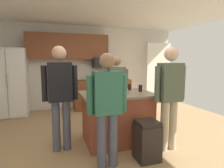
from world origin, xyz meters
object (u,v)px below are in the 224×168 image
object	(u,v)px
person_host_foreground	(107,103)
kitchen_island	(117,117)
glass_short_whisky	(140,88)
refrigerator	(10,83)
tumbler_amber	(96,88)
serving_tray	(114,92)
glass_stout_tall	(130,87)
person_guest_by_door	(116,87)
person_guest_right	(170,92)
person_guest_left	(60,91)
microwave_over_range	(102,62)
trash_bin	(147,141)

from	to	relation	value
person_host_foreground	kitchen_island	bearing A→B (deg)	0.00
kitchen_island	glass_short_whisky	world-z (taller)	glass_short_whisky
refrigerator	tumbler_amber	world-z (taller)	refrigerator
person_host_foreground	serving_tray	xyz separation A→B (m)	(0.36, 0.75, 0.02)
glass_stout_tall	tumbler_amber	distance (m)	0.68
person_guest_by_door	person_guest_right	bearing A→B (deg)	36.59
refrigerator	person_guest_left	world-z (taller)	refrigerator
person_guest_by_door	glass_stout_tall	xyz separation A→B (m)	(0.09, -0.55, 0.06)
person_host_foreground	person_guest_left	distance (m)	0.93
refrigerator	microwave_over_range	xyz separation A→B (m)	(2.60, 0.12, 0.53)
refrigerator	serving_tray	world-z (taller)	refrigerator
serving_tray	person_host_foreground	bearing A→B (deg)	-115.81
refrigerator	trash_bin	bearing A→B (deg)	-53.03
person_guest_by_door	kitchen_island	bearing A→B (deg)	0.00
person_guest_left	trash_bin	world-z (taller)	person_guest_left
person_guest_left	trash_bin	bearing A→B (deg)	-32.64
person_guest_right	serving_tray	world-z (taller)	person_guest_right
kitchen_island	person_guest_by_door	bearing A→B (deg)	71.43
tumbler_amber	kitchen_island	bearing A→B (deg)	-40.36
person_guest_by_door	person_guest_right	size ratio (longest dim) A/B	0.93
person_guest_right	tumbler_amber	bearing A→B (deg)	-0.43
person_host_foreground	trash_bin	xyz separation A→B (m)	(0.63, -0.00, -0.62)
kitchen_island	glass_short_whisky	xyz separation A→B (m)	(0.47, 0.00, 0.52)
person_guest_left	tumbler_amber	distance (m)	0.74
glass_short_whisky	microwave_over_range	bearing A→B (deg)	91.54
refrigerator	person_guest_by_door	world-z (taller)	refrigerator
microwave_over_range	glass_short_whisky	bearing A→B (deg)	-88.46
microwave_over_range	person_guest_right	distance (m)	3.19
glass_stout_tall	serving_tray	world-z (taller)	glass_stout_tall
kitchen_island	serving_tray	xyz separation A→B (m)	(-0.05, 0.00, 0.48)
person_host_foreground	glass_stout_tall	distance (m)	1.26
person_guest_by_door	person_guest_left	distance (m)	1.52
kitchen_island	trash_bin	distance (m)	0.80
trash_bin	glass_stout_tall	bearing A→B (deg)	81.88
person_guest_by_door	serving_tray	world-z (taller)	person_guest_by_door
kitchen_island	trash_bin	world-z (taller)	kitchen_island
kitchen_island	person_host_foreground	size ratio (longest dim) A/B	0.81
kitchen_island	serving_tray	distance (m)	0.48
person_host_foreground	glass_short_whisky	world-z (taller)	person_host_foreground
kitchen_island	glass_stout_tall	size ratio (longest dim) A/B	10.37
trash_bin	kitchen_island	bearing A→B (deg)	105.58
refrigerator	person_guest_right	bearing A→B (deg)	-46.08
person_guest_by_door	person_guest_left	world-z (taller)	person_guest_left
person_guest_by_door	glass_short_whisky	size ratio (longest dim) A/B	12.37
glass_stout_tall	glass_short_whisky	xyz separation A→B (m)	(0.12, -0.24, 0.00)
person_host_foreground	person_guest_right	distance (m)	1.15
kitchen_island	person_guest_by_door	xyz separation A→B (m)	(0.27, 0.79, 0.46)
person_guest_left	kitchen_island	bearing A→B (deg)	0.00
person_guest_by_door	person_guest_left	bearing A→B (deg)	-38.34
person_guest_right	glass_short_whisky	size ratio (longest dim) A/B	13.29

